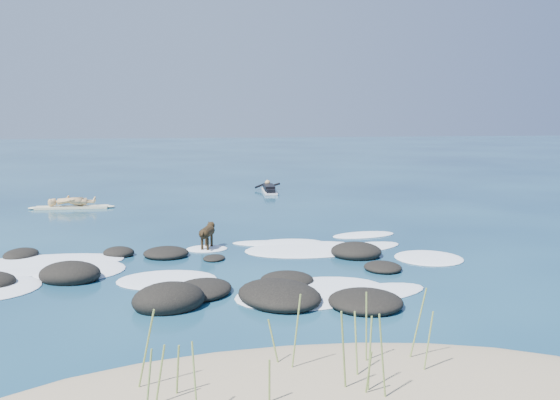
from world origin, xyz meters
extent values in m
plane|color=#0A2642|center=(0.00, 0.00, 0.00)|extent=(160.00, 160.00, 0.00)
cylinder|color=olive|center=(0.60, -8.19, 0.65)|extent=(0.10, 0.11, 1.07)
cylinder|color=olive|center=(1.61, -7.23, 0.67)|extent=(0.26, 0.04, 1.09)
cylinder|color=olive|center=(0.30, -8.14, 0.71)|extent=(0.15, 0.18, 1.16)
cylinder|color=olive|center=(-0.12, -7.35, 0.69)|extent=(0.15, 0.06, 1.14)
cylinder|color=olive|center=(0.59, -7.70, 0.60)|extent=(0.04, 0.17, 0.96)
cylinder|color=olive|center=(0.55, -8.31, 0.48)|extent=(0.07, 0.16, 0.72)
cylinder|color=olive|center=(-1.86, -8.08, 0.55)|extent=(0.17, 0.03, 0.85)
cylinder|color=olive|center=(-0.63, -8.32, 0.47)|extent=(0.03, 0.10, 0.70)
cylinder|color=olive|center=(-1.47, -8.58, 0.63)|extent=(0.07, 0.26, 1.00)
cylinder|color=olive|center=(-1.65, -7.88, 0.51)|extent=(0.08, 0.14, 0.78)
cylinder|color=olive|center=(1.55, -7.71, 0.58)|extent=(0.16, 0.06, 0.92)
cylinder|color=olive|center=(-0.36, -7.08, 0.49)|extent=(0.18, 0.09, 0.72)
cylinder|color=olive|center=(-2.02, -7.56, 0.69)|extent=(0.26, 0.10, 1.11)
cylinder|color=olive|center=(0.68, -8.44, 0.72)|extent=(0.16, 0.10, 1.20)
cylinder|color=olive|center=(0.87, -7.26, 0.67)|extent=(0.05, 0.04, 1.09)
ellipsoid|color=black|center=(-5.38, 1.21, 0.07)|extent=(1.03, 1.20, 0.29)
ellipsoid|color=black|center=(-3.75, -1.12, 0.06)|extent=(0.63, 0.70, 0.24)
ellipsoid|color=black|center=(0.72, -2.36, 0.08)|extent=(1.18, 1.13, 0.31)
ellipsoid|color=black|center=(-0.63, 0.12, 0.03)|extent=(0.72, 0.82, 0.13)
ellipsoid|color=black|center=(-1.75, -3.59, 0.15)|extent=(1.69, 1.54, 0.62)
ellipsoid|color=black|center=(-1.10, -2.80, 0.08)|extent=(1.68, 1.84, 0.32)
ellipsoid|color=black|center=(-3.84, -1.26, 0.14)|extent=(1.59, 1.43, 0.54)
ellipsoid|color=black|center=(-1.80, 0.70, 0.08)|extent=(1.31, 1.28, 0.30)
ellipsoid|color=black|center=(0.34, -3.58, 0.12)|extent=(2.06, 2.30, 0.48)
ellipsoid|color=black|center=(-2.98, 0.98, 0.08)|extent=(0.98, 0.92, 0.30)
ellipsoid|color=black|center=(1.87, -4.18, 0.09)|extent=(1.67, 1.71, 0.38)
ellipsoid|color=black|center=(2.94, -0.11, 0.11)|extent=(1.66, 1.67, 0.45)
ellipsoid|color=black|center=(3.12, -1.61, 0.06)|extent=(0.91, 1.02, 0.24)
ellipsoid|color=white|center=(1.41, 1.59, 0.01)|extent=(3.02, 1.57, 0.12)
ellipsoid|color=white|center=(1.89, 0.79, 0.01)|extent=(3.43, 2.14, 0.12)
ellipsoid|color=white|center=(-4.74, 0.43, 0.01)|extent=(4.06, 2.27, 0.12)
ellipsoid|color=white|center=(3.96, 2.42, 0.01)|extent=(2.13, 1.29, 0.12)
ellipsoid|color=white|center=(-3.76, -0.43, 0.01)|extent=(2.70, 2.68, 0.12)
ellipsoid|color=white|center=(-1.78, -1.65, 0.01)|extent=(2.21, 1.74, 0.12)
ellipsoid|color=white|center=(2.74, 1.07, 0.01)|extent=(1.23, 1.11, 0.12)
ellipsoid|color=white|center=(4.63, -0.72, 0.01)|extent=(1.83, 1.90, 0.12)
ellipsoid|color=white|center=(3.09, 0.65, 0.01)|extent=(3.26, 2.13, 0.12)
ellipsoid|color=white|center=(-5.38, -0.55, 0.01)|extent=(3.56, 1.76, 0.12)
ellipsoid|color=white|center=(1.54, 1.70, 0.01)|extent=(1.99, 1.09, 0.12)
ellipsoid|color=white|center=(1.09, -3.15, 0.01)|extent=(3.75, 3.03, 0.12)
ellipsoid|color=white|center=(1.95, -3.48, 0.01)|extent=(3.36, 2.07, 0.12)
ellipsoid|color=white|center=(-0.74, 1.33, 0.01)|extent=(1.10, 0.90, 0.12)
cube|color=beige|center=(-5.33, 9.49, 0.05)|extent=(2.67, 0.62, 0.09)
ellipsoid|color=beige|center=(-4.00, 9.46, 0.05)|extent=(0.54, 0.32, 0.10)
ellipsoid|color=beige|center=(-6.66, 9.52, 0.05)|extent=(0.54, 0.32, 0.10)
imported|color=tan|center=(-5.33, 9.49, 0.96)|extent=(0.43, 0.64, 1.73)
cube|color=silver|center=(2.84, 13.02, 0.06)|extent=(0.74, 2.48, 0.09)
ellipsoid|color=silver|center=(2.94, 14.24, 0.06)|extent=(0.33, 0.55, 0.09)
cube|color=black|center=(2.84, 13.02, 0.22)|extent=(0.56, 1.53, 0.24)
sphere|color=tan|center=(2.91, 13.88, 0.36)|extent=(0.27, 0.27, 0.26)
cylinder|color=black|center=(2.61, 14.07, 0.21)|extent=(0.61, 0.29, 0.28)
cylinder|color=black|center=(3.23, 14.02, 0.21)|extent=(0.59, 0.37, 0.28)
cube|color=black|center=(2.78, 12.19, 0.18)|extent=(0.42, 0.64, 0.16)
cylinder|color=black|center=(-0.74, 1.23, 0.48)|extent=(0.45, 0.63, 0.28)
sphere|color=black|center=(-0.65, 1.47, 0.48)|extent=(0.37, 0.37, 0.29)
sphere|color=black|center=(-0.82, 0.98, 0.48)|extent=(0.33, 0.33, 0.26)
sphere|color=black|center=(-0.60, 1.63, 0.58)|extent=(0.26, 0.26, 0.21)
cone|color=black|center=(-0.56, 1.74, 0.57)|extent=(0.14, 0.16, 0.11)
cone|color=black|center=(-0.65, 1.64, 0.67)|extent=(0.11, 0.10, 0.10)
cone|color=black|center=(-0.55, 1.60, 0.67)|extent=(0.11, 0.10, 0.10)
cylinder|color=black|center=(-0.74, 1.44, 0.19)|extent=(0.09, 0.09, 0.37)
cylinder|color=black|center=(-0.60, 1.39, 0.19)|extent=(0.09, 0.09, 0.37)
cylinder|color=black|center=(-0.87, 1.07, 0.19)|extent=(0.09, 0.09, 0.37)
cylinder|color=black|center=(-0.73, 1.02, 0.19)|extent=(0.09, 0.09, 0.37)
cylinder|color=black|center=(-0.86, 0.86, 0.53)|extent=(0.14, 0.27, 0.16)
camera|label=1|loc=(-1.70, -14.97, 3.56)|focal=40.00mm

